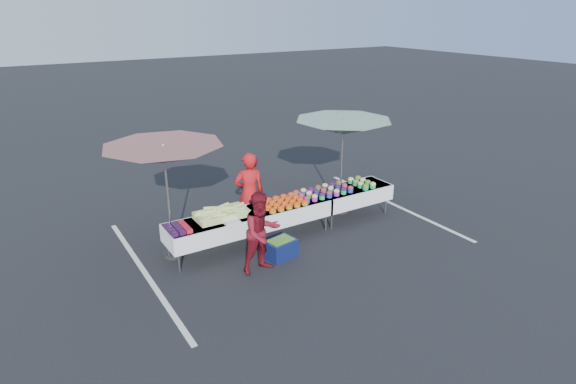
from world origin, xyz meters
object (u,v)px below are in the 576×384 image
table_center (288,210)px  vendor (249,193)px  table_left (212,229)px  table_right (352,194)px  customer (262,232)px  umbrella_left (164,155)px  storage_bin (281,248)px  umbrella_right (343,128)px

table_center → vendor: (-0.65, 0.55, 0.34)m
table_left → vendor: size_ratio=1.01×
table_right → vendor: 2.53m
table_right → vendor: size_ratio=1.01×
table_center → vendor: bearing=139.8°
customer → table_right: bearing=16.5°
table_left → customer: customer is taller
umbrella_left → storage_bin: 2.91m
table_center → table_right: 1.80m
table_left → umbrella_right: 3.89m
table_right → storage_bin: 2.65m
table_center → umbrella_right: size_ratio=0.66×
table_center → customer: customer is taller
vendor → customer: 1.74m
customer → table_left: bearing=114.3°
vendor → umbrella_right: 2.69m
umbrella_right → storage_bin: size_ratio=4.25×
table_right → vendor: vendor is taller
table_left → umbrella_left: size_ratio=0.71×
table_right → vendor: bearing=167.3°
vendor → table_center: bearing=151.1°
table_left → table_right: size_ratio=1.00×
table_left → umbrella_left: umbrella_left is taller
table_right → storage_bin: (-2.49, -0.83, -0.38)m
umbrella_left → table_left: bearing=-29.7°
table_center → umbrella_left: (-2.50, 0.40, 1.54)m
table_left → table_center: same height
storage_bin → table_left: bearing=133.4°
storage_bin → table_center: bearing=40.2°
customer → umbrella_right: umbrella_right is taller
table_left → customer: size_ratio=1.17×
umbrella_left → umbrella_right: umbrella_left is taller
storage_bin → vendor: bearing=78.4°
vendor → umbrella_left: size_ratio=0.70×
vendor → umbrella_right: (2.41, -0.15, 1.19)m
table_center → storage_bin: bearing=-129.9°
table_right → umbrella_right: 1.58m
table_center → umbrella_right: (1.76, 0.40, 1.52)m
customer → umbrella_left: bearing=127.5°
table_left → storage_bin: (1.11, -0.83, -0.38)m
table_center → table_right: bearing=0.0°
table_right → umbrella_left: bearing=174.7°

